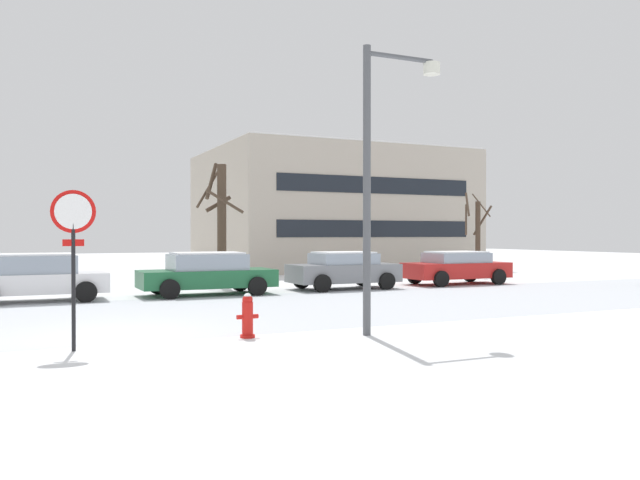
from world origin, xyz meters
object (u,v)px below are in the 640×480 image
parked_car_white (37,277)px  parked_car_red (456,267)px  stop_sign (73,238)px  fire_hydrant (248,315)px  street_lamp (380,159)px  parked_car_green (207,273)px  parked_car_gray (344,270)px

parked_car_white → parked_car_red: (15.84, 0.15, -0.04)m
parked_car_red → stop_sign: bearing=-148.3°
stop_sign → parked_car_red: 18.22m
fire_hydrant → parked_car_white: 9.98m
street_lamp → parked_car_red: size_ratio=1.34×
parked_car_green → parked_car_gray: size_ratio=1.10×
street_lamp → stop_sign: bearing=173.9°
stop_sign → parked_car_white: (-0.39, 9.40, -1.25)m
stop_sign → parked_car_white: stop_sign is taller
parked_car_white → parked_car_red: 15.84m
stop_sign → parked_car_white: size_ratio=0.70×
street_lamp → parked_car_green: size_ratio=1.31×
parked_car_gray → fire_hydrant: bearing=-126.6°
stop_sign → street_lamp: size_ratio=0.48×
stop_sign → parked_car_green: stop_sign is taller
parked_car_green → stop_sign: bearing=-117.8°
fire_hydrant → parked_car_red: bearing=37.7°
parked_car_green → parked_car_red: bearing=1.4°
parked_car_gray → parked_car_red: 5.28m
fire_hydrant → parked_car_red: size_ratio=0.20×
parked_car_green → street_lamp: bearing=-84.3°
stop_sign → fire_hydrant: 3.60m
fire_hydrant → parked_car_green: parked_car_green is taller
stop_sign → fire_hydrant: (3.25, 0.10, -1.55)m
stop_sign → parked_car_gray: stop_sign is taller
stop_sign → street_lamp: 6.12m
stop_sign → parked_car_green: size_ratio=0.63×
parked_car_green → parked_car_white: bearing=178.8°
fire_hydrant → parked_car_red: parked_car_red is taller
stop_sign → fire_hydrant: bearing=1.8°
parked_car_white → parked_car_red: size_ratio=0.93×
parked_car_red → parked_car_gray: bearing=-178.8°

